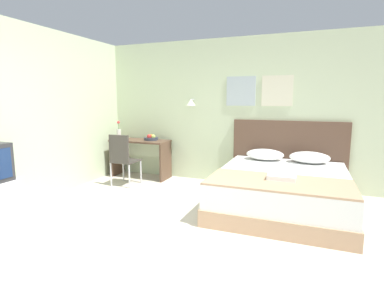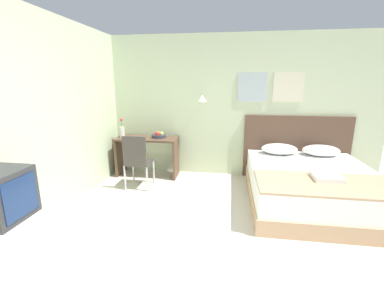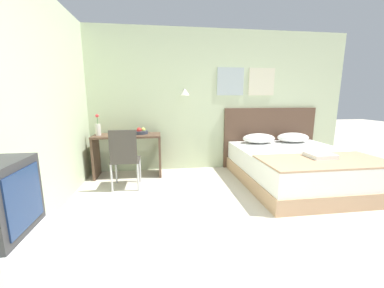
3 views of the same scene
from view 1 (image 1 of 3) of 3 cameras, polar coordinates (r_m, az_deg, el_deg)
ground_plane at (r=3.25m, az=-10.09°, el=-20.32°), size 24.00×24.00×0.00m
wall_back at (r=5.63m, az=5.84°, el=6.18°), size 5.42×0.31×2.65m
bed at (r=4.50m, az=16.66°, el=-8.51°), size 1.79×2.06×0.54m
headboard at (r=5.46m, az=17.77°, el=-2.02°), size 1.91×0.06×1.19m
pillow_left at (r=5.21m, az=13.72°, el=-1.96°), size 0.62×0.40×0.18m
pillow_right at (r=5.17m, az=21.46°, el=-2.40°), size 0.62×0.40×0.18m
throw_blanket at (r=3.85m, az=16.08°, el=-7.01°), size 1.74×0.83×0.02m
folded_towel_near_foot at (r=3.98m, az=16.75°, el=-5.91°), size 0.34×0.32×0.06m
desk at (r=6.07m, az=-9.82°, el=-1.39°), size 1.16×0.50×0.76m
desk_chair at (r=5.50m, az=-13.13°, el=-2.33°), size 0.43×0.43×0.94m
fruit_bowl at (r=5.96m, az=-7.80°, el=1.12°), size 0.28×0.28×0.12m
flower_vase at (r=6.26m, az=-13.78°, el=2.09°), size 0.09×0.09×0.37m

